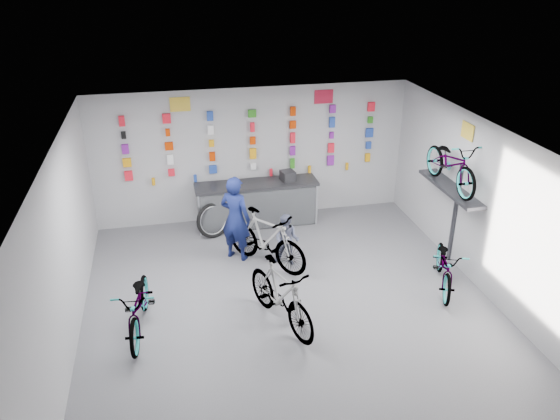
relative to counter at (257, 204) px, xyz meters
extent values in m
plane|color=#515256|center=(0.00, -3.54, -0.49)|extent=(8.00, 8.00, 0.00)
plane|color=white|center=(0.00, -3.54, 2.51)|extent=(8.00, 8.00, 0.00)
plane|color=#B3B3B5|center=(0.00, 0.46, 1.01)|extent=(7.00, 0.00, 7.00)
plane|color=#B3B3B5|center=(-3.50, -3.54, 1.01)|extent=(0.00, 8.00, 8.00)
plane|color=#B3B3B5|center=(3.50, -3.54, 1.01)|extent=(0.00, 8.00, 8.00)
cube|color=black|center=(0.00, 0.01, -0.04)|extent=(2.60, 0.60, 0.90)
cube|color=silver|center=(0.00, -0.29, -0.01)|extent=(2.60, 0.02, 0.90)
cube|color=silver|center=(-1.30, -0.29, -0.01)|extent=(0.04, 0.04, 0.96)
cube|color=silver|center=(1.30, -0.29, -0.01)|extent=(0.04, 0.04, 0.96)
cube|color=black|center=(0.00, 0.01, 0.48)|extent=(2.70, 0.66, 0.06)
cube|color=red|center=(-2.70, 0.39, 0.76)|extent=(0.17, 0.06, 0.21)
cube|color=red|center=(-1.80, 0.39, 0.76)|extent=(0.14, 0.06, 0.16)
cube|color=#2041A3|center=(-0.90, 0.39, 0.76)|extent=(0.17, 0.06, 0.18)
cube|color=white|center=(0.00, 0.39, 0.76)|extent=(0.12, 0.06, 0.14)
cube|color=#2E861D|center=(0.90, 0.39, 0.76)|extent=(0.10, 0.06, 0.23)
cube|color=#801B98|center=(1.80, 0.39, 0.76)|extent=(0.15, 0.06, 0.23)
cube|color=#F6A30F|center=(2.70, 0.39, 0.76)|extent=(0.11, 0.06, 0.19)
cube|color=#F6A30F|center=(-2.70, 0.39, 1.06)|extent=(0.17, 0.06, 0.19)
cube|color=white|center=(-1.80, 0.39, 1.06)|extent=(0.13, 0.06, 0.22)
cube|color=#D23200|center=(-0.90, 0.39, 1.06)|extent=(0.12, 0.06, 0.19)
cube|color=#F6A30F|center=(0.00, 0.39, 1.06)|extent=(0.14, 0.06, 0.23)
cube|color=#801B98|center=(0.90, 0.39, 1.06)|extent=(0.12, 0.06, 0.21)
cube|color=red|center=(1.80, 0.39, 1.06)|extent=(0.14, 0.06, 0.22)
cube|color=#2041A3|center=(2.70, 0.39, 1.06)|extent=(0.12, 0.06, 0.16)
cube|color=#801B98|center=(-2.70, 0.39, 1.36)|extent=(0.14, 0.06, 0.21)
cube|color=#D23200|center=(-1.80, 0.39, 1.36)|extent=(0.17, 0.06, 0.17)
cube|color=#F6A30F|center=(-0.90, 0.39, 1.36)|extent=(0.11, 0.06, 0.15)
cube|color=#D23200|center=(0.00, 0.39, 1.36)|extent=(0.12, 0.06, 0.17)
cube|color=red|center=(0.90, 0.39, 1.36)|extent=(0.11, 0.06, 0.24)
cube|color=#801B98|center=(1.80, 0.39, 1.36)|extent=(0.09, 0.06, 0.15)
cube|color=#2041A3|center=(2.70, 0.39, 1.36)|extent=(0.17, 0.06, 0.21)
cube|color=black|center=(-2.70, 0.39, 1.66)|extent=(0.09, 0.06, 0.15)
cube|color=#D23200|center=(-1.80, 0.39, 1.66)|extent=(0.09, 0.06, 0.16)
cube|color=white|center=(-0.90, 0.39, 1.66)|extent=(0.12, 0.06, 0.20)
cube|color=red|center=(0.00, 0.39, 1.66)|extent=(0.09, 0.06, 0.20)
cube|color=#D23200|center=(0.90, 0.39, 1.66)|extent=(0.14, 0.06, 0.17)
cube|color=#2041A3|center=(1.80, 0.39, 1.66)|extent=(0.12, 0.06, 0.23)
cube|color=#2E861D|center=(2.70, 0.39, 1.66)|extent=(0.11, 0.06, 0.15)
cube|color=red|center=(-2.70, 0.39, 1.96)|extent=(0.12, 0.06, 0.21)
cube|color=red|center=(-1.80, 0.39, 1.96)|extent=(0.17, 0.06, 0.20)
cube|color=#2041A3|center=(-0.90, 0.39, 1.96)|extent=(0.13, 0.06, 0.20)
cube|color=#2E861D|center=(0.00, 0.39, 1.96)|extent=(0.17, 0.06, 0.16)
cube|color=#D23200|center=(0.90, 0.39, 1.96)|extent=(0.11, 0.06, 0.20)
cube|color=#801B98|center=(1.80, 0.39, 1.96)|extent=(0.14, 0.06, 0.18)
cube|color=red|center=(2.70, 0.39, 1.96)|extent=(0.16, 0.06, 0.20)
cylinder|color=#F6A30F|center=(-2.20, 0.37, 0.59)|extent=(0.07, 0.07, 0.16)
cylinder|color=#2041A3|center=(-1.30, 0.37, 0.59)|extent=(0.07, 0.07, 0.16)
cylinder|color=red|center=(0.40, 0.37, 0.59)|extent=(0.07, 0.07, 0.16)
cylinder|color=#F6A30F|center=(1.30, 0.37, 0.59)|extent=(0.07, 0.07, 0.16)
cylinder|color=#F6A30F|center=(2.20, 0.37, 0.59)|extent=(0.07, 0.07, 0.16)
cube|color=#333338|center=(3.30, -2.34, 1.06)|extent=(0.38, 1.90, 0.06)
cube|color=#333338|center=(3.48, -2.34, 0.51)|extent=(0.04, 0.10, 2.00)
cube|color=gold|center=(-1.50, 0.44, 2.23)|extent=(0.42, 0.02, 0.30)
cube|color=#BD1B36|center=(1.60, 0.44, 2.23)|extent=(0.42, 0.02, 0.30)
cube|color=gold|center=(3.48, -2.34, 2.16)|extent=(0.02, 0.40, 0.30)
imported|color=gray|center=(-2.51, -3.38, -0.01)|extent=(0.82, 1.88, 0.96)
imported|color=gray|center=(-0.27, -3.69, 0.07)|extent=(1.14, 1.93, 1.12)
imported|color=gray|center=(2.88, -3.24, -0.04)|extent=(1.16, 1.79, 0.89)
imported|color=gray|center=(-0.14, -1.81, 0.09)|extent=(1.64, 1.82, 1.15)
imported|color=gray|center=(3.25, -2.34, 1.57)|extent=(0.63, 1.80, 0.95)
imported|color=#121B52|center=(-0.66, -1.38, 0.38)|extent=(0.76, 0.72, 1.74)
imported|color=slate|center=(0.26, -1.84, 0.04)|extent=(0.64, 0.60, 1.05)
torus|color=black|center=(-1.02, -0.37, -0.11)|extent=(0.81, 0.53, 0.77)
torus|color=silver|center=(-1.02, -0.37, -0.11)|extent=(0.65, 0.40, 0.62)
cube|color=black|center=(0.70, 0.01, 0.62)|extent=(0.34, 0.35, 0.22)
camera|label=1|loc=(-1.85, -10.90, 5.07)|focal=35.00mm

